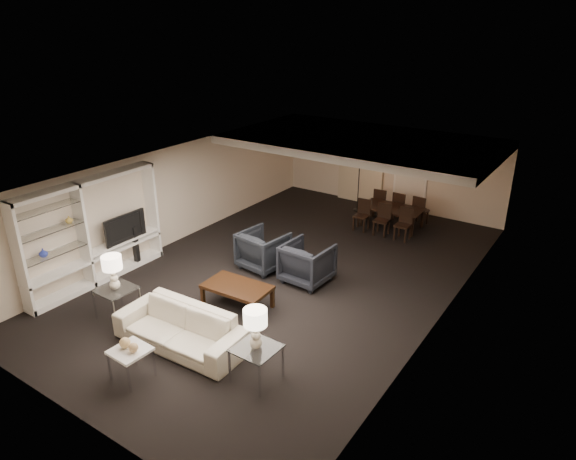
% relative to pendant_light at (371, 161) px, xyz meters
% --- Properties ---
extents(floor, '(11.00, 11.00, 0.00)m').
position_rel_pendant_light_xyz_m(floor, '(-0.30, -3.50, -1.92)').
color(floor, black).
rests_on(floor, ground).
extents(ceiling, '(7.00, 11.00, 0.02)m').
position_rel_pendant_light_xyz_m(ceiling, '(-0.30, -3.50, 0.58)').
color(ceiling, silver).
rests_on(ceiling, ground).
extents(wall_back, '(7.00, 0.02, 2.50)m').
position_rel_pendant_light_xyz_m(wall_back, '(-0.30, 2.00, -0.67)').
color(wall_back, beige).
rests_on(wall_back, ground).
extents(wall_front, '(7.00, 0.02, 2.50)m').
position_rel_pendant_light_xyz_m(wall_front, '(-0.30, -9.00, -0.67)').
color(wall_front, beige).
rests_on(wall_front, ground).
extents(wall_left, '(0.02, 11.00, 2.50)m').
position_rel_pendant_light_xyz_m(wall_left, '(-3.80, -3.50, -0.67)').
color(wall_left, beige).
rests_on(wall_left, ground).
extents(wall_right, '(0.02, 11.00, 2.50)m').
position_rel_pendant_light_xyz_m(wall_right, '(3.20, -3.50, -0.67)').
color(wall_right, beige).
rests_on(wall_right, ground).
extents(ceiling_soffit, '(7.00, 4.00, 0.20)m').
position_rel_pendant_light_xyz_m(ceiling_soffit, '(-0.30, 0.00, 0.48)').
color(ceiling_soffit, silver).
rests_on(ceiling_soffit, ceiling).
extents(curtains, '(1.50, 0.12, 2.40)m').
position_rel_pendant_light_xyz_m(curtains, '(-1.20, 1.92, -0.72)').
color(curtains, beige).
rests_on(curtains, wall_back).
extents(door, '(0.90, 0.05, 2.10)m').
position_rel_pendant_light_xyz_m(door, '(0.40, 1.97, -0.87)').
color(door, silver).
rests_on(door, wall_back).
extents(painting, '(0.95, 0.04, 0.65)m').
position_rel_pendant_light_xyz_m(painting, '(1.80, 1.96, -0.37)').
color(painting, '#142D38').
rests_on(painting, wall_back).
extents(media_unit, '(0.38, 3.40, 2.35)m').
position_rel_pendant_light_xyz_m(media_unit, '(-3.61, -6.10, -0.74)').
color(media_unit, white).
rests_on(media_unit, wall_left).
extents(pendant_light, '(0.52, 0.52, 0.24)m').
position_rel_pendant_light_xyz_m(pendant_light, '(0.00, 0.00, 0.00)').
color(pendant_light, '#D8591E').
rests_on(pendant_light, ceiling_soffit).
extents(sofa, '(2.48, 1.05, 0.71)m').
position_rel_pendant_light_xyz_m(sofa, '(-0.37, -6.84, -1.56)').
color(sofa, beige).
rests_on(sofa, floor).
extents(coffee_table, '(1.38, 0.84, 0.48)m').
position_rel_pendant_light_xyz_m(coffee_table, '(-0.37, -5.24, -1.68)').
color(coffee_table, black).
rests_on(coffee_table, floor).
extents(armchair_left, '(1.08, 1.11, 0.91)m').
position_rel_pendant_light_xyz_m(armchair_left, '(-0.97, -3.54, -1.47)').
color(armchair_left, black).
rests_on(armchair_left, floor).
extents(armchair_right, '(1.02, 1.05, 0.91)m').
position_rel_pendant_light_xyz_m(armchair_right, '(0.23, -3.54, -1.47)').
color(armchair_right, black).
rests_on(armchair_right, floor).
extents(side_table_left, '(0.69, 0.69, 0.63)m').
position_rel_pendant_light_xyz_m(side_table_left, '(-2.07, -6.84, -1.61)').
color(side_table_left, white).
rests_on(side_table_left, floor).
extents(side_table_right, '(0.69, 0.69, 0.63)m').
position_rel_pendant_light_xyz_m(side_table_right, '(1.33, -6.84, -1.61)').
color(side_table_right, white).
rests_on(side_table_right, floor).
extents(table_lamp_left, '(0.42, 0.42, 0.69)m').
position_rel_pendant_light_xyz_m(table_lamp_left, '(-2.07, -6.84, -0.95)').
color(table_lamp_left, '#F1E4CB').
rests_on(table_lamp_left, side_table_left).
extents(table_lamp_right, '(0.40, 0.40, 0.69)m').
position_rel_pendant_light_xyz_m(table_lamp_right, '(1.33, -6.84, -0.95)').
color(table_lamp_right, beige).
rests_on(table_lamp_right, side_table_right).
extents(marble_table, '(0.59, 0.59, 0.56)m').
position_rel_pendant_light_xyz_m(marble_table, '(-0.37, -7.94, -1.64)').
color(marble_table, white).
rests_on(marble_table, floor).
extents(gold_gourd_a, '(0.18, 0.18, 0.18)m').
position_rel_pendant_light_xyz_m(gold_gourd_a, '(-0.47, -7.94, -1.27)').
color(gold_gourd_a, tan).
rests_on(gold_gourd_a, marble_table).
extents(gold_gourd_b, '(0.16, 0.16, 0.16)m').
position_rel_pendant_light_xyz_m(gold_gourd_b, '(-0.27, -7.94, -1.28)').
color(gold_gourd_b, tan).
rests_on(gold_gourd_b, marble_table).
extents(television, '(1.09, 0.14, 0.63)m').
position_rel_pendant_light_xyz_m(television, '(-3.58, -5.37, -0.86)').
color(television, black).
rests_on(television, media_unit).
extents(vase_blue, '(0.17, 0.17, 0.18)m').
position_rel_pendant_light_xyz_m(vase_blue, '(-3.61, -7.27, -0.77)').
color(vase_blue, '#2838AF').
rests_on(vase_blue, media_unit).
extents(vase_amber, '(0.15, 0.15, 0.16)m').
position_rel_pendant_light_xyz_m(vase_amber, '(-3.61, -6.60, -0.28)').
color(vase_amber, gold).
rests_on(vase_amber, media_unit).
extents(floor_speaker, '(0.12, 0.12, 0.99)m').
position_rel_pendant_light_xyz_m(floor_speaker, '(-3.50, -5.12, -1.42)').
color(floor_speaker, black).
rests_on(floor_speaker, floor).
extents(dining_table, '(1.66, 0.95, 0.58)m').
position_rel_pendant_light_xyz_m(dining_table, '(0.50, 0.45, -1.63)').
color(dining_table, black).
rests_on(dining_table, floor).
extents(chair_nl, '(0.42, 0.42, 0.86)m').
position_rel_pendant_light_xyz_m(chair_nl, '(-0.10, -0.20, -1.49)').
color(chair_nl, black).
rests_on(chair_nl, floor).
extents(chair_nm, '(0.42, 0.42, 0.86)m').
position_rel_pendant_light_xyz_m(chair_nm, '(0.50, -0.20, -1.49)').
color(chair_nm, black).
rests_on(chair_nm, floor).
extents(chair_nr, '(0.41, 0.41, 0.86)m').
position_rel_pendant_light_xyz_m(chair_nr, '(1.10, -0.20, -1.49)').
color(chair_nr, black).
rests_on(chair_nr, floor).
extents(chair_fl, '(0.42, 0.42, 0.86)m').
position_rel_pendant_light_xyz_m(chair_fl, '(-0.10, 1.10, -1.49)').
color(chair_fl, black).
rests_on(chair_fl, floor).
extents(chair_fm, '(0.42, 0.42, 0.86)m').
position_rel_pendant_light_xyz_m(chair_fm, '(0.50, 1.10, -1.49)').
color(chair_fm, black).
rests_on(chair_fm, floor).
extents(chair_fr, '(0.43, 0.43, 0.86)m').
position_rel_pendant_light_xyz_m(chair_fr, '(1.10, 1.10, -1.49)').
color(chair_fr, black).
rests_on(chair_fr, floor).
extents(floor_lamp, '(0.33, 0.33, 1.74)m').
position_rel_pendant_light_xyz_m(floor_lamp, '(-0.89, 1.16, -1.05)').
color(floor_lamp, black).
rests_on(floor_lamp, floor).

